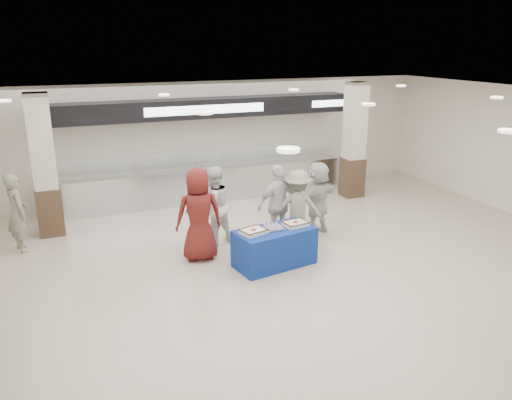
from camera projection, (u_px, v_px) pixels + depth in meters
name	position (u px, v px, depth m)	size (l,w,h in m)	color
ground	(288.00, 281.00, 9.21)	(14.00, 14.00, 0.00)	beige
serving_line	(204.00, 159.00, 13.64)	(8.70, 0.85, 2.80)	silver
column_left	(45.00, 169.00, 11.04)	(0.55, 0.55, 3.20)	#3A281A
column_right	(354.00, 143.00, 13.89)	(0.55, 0.55, 3.20)	#3A281A
display_table	(274.00, 247.00, 9.78)	(1.55, 0.78, 0.75)	navy
sheet_cake_left	(254.00, 231.00, 9.45)	(0.55, 0.48, 0.10)	white
sheet_cake_right	(295.00, 223.00, 9.85)	(0.49, 0.40, 0.10)	white
cupcake_tray	(273.00, 227.00, 9.69)	(0.40, 0.31, 0.06)	#A9A9AE
civilian_maroon	(199.00, 215.00, 9.89)	(0.93, 0.60, 1.90)	maroon
soldier_a	(197.00, 220.00, 10.10)	(0.57, 0.37, 1.56)	gray
chef_tall	(213.00, 206.00, 10.67)	(0.84, 0.66, 1.73)	white
chef_short	(278.00, 204.00, 10.78)	(1.02, 0.43, 1.75)	white
soldier_b	(297.00, 208.00, 10.70)	(1.07, 0.61, 1.65)	gray
civilian_white	(317.00, 198.00, 11.27)	(1.57, 0.50, 1.69)	silver
soldier_bg	(17.00, 213.00, 10.33)	(0.61, 0.40, 1.68)	gray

